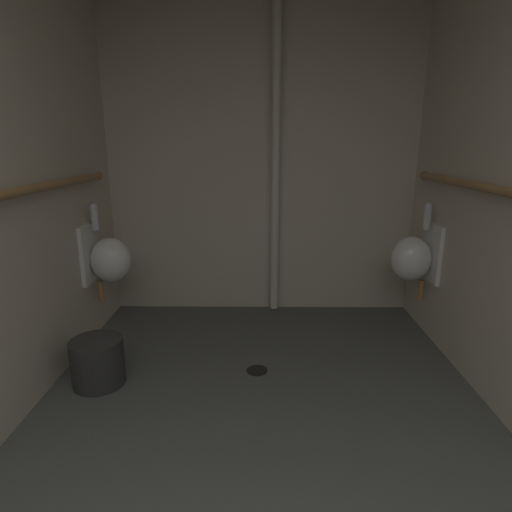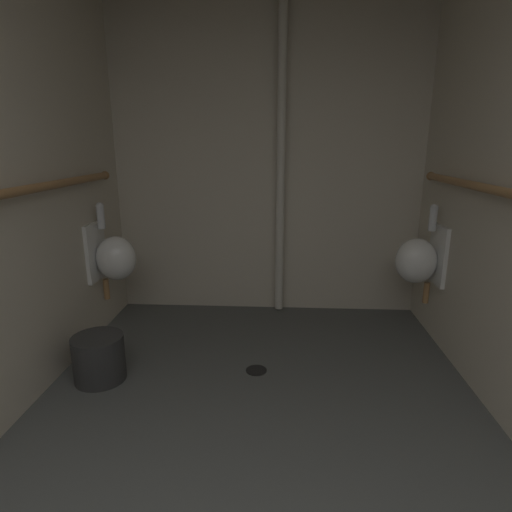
{
  "view_description": "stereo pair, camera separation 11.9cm",
  "coord_description": "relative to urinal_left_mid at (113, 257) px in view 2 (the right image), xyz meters",
  "views": [
    {
      "loc": [
        -0.01,
        0.19,
        1.46
      ],
      "look_at": [
        -0.04,
        2.77,
        0.76
      ],
      "focal_mm": 29.42,
      "sensor_mm": 36.0,
      "label": 1
    },
    {
      "loc": [
        0.11,
        0.19,
        1.46
      ],
      "look_at": [
        -0.04,
        2.77,
        0.76
      ],
      "focal_mm": 29.42,
      "sensor_mm": 36.0,
      "label": 2
    }
  ],
  "objects": [
    {
      "name": "urinal_right_mid",
      "position": [
        2.3,
        0.06,
        0.0
      ],
      "size": [
        0.32,
        0.3,
        0.76
      ],
      "color": "white"
    },
    {
      "name": "standpipe_back_wall",
      "position": [
        1.26,
        0.51,
        0.71
      ],
      "size": [
        0.07,
        0.07,
        2.61
      ],
      "primitive_type": "cylinder",
      "color": "beige",
      "rests_on": "ground"
    },
    {
      "name": "floor_drain",
      "position": [
        1.12,
        -0.53,
        -0.62
      ],
      "size": [
        0.14,
        0.14,
        0.01
      ],
      "primitive_type": "cylinder",
      "color": "black",
      "rests_on": "ground"
    },
    {
      "name": "floor",
      "position": [
        1.15,
        -1.31,
        -0.66
      ],
      "size": [
        2.72,
        3.91,
        0.08
      ],
      "primitive_type": "cube",
      "color": "#4C4F4C",
      "rests_on": "ground"
    },
    {
      "name": "wall_back",
      "position": [
        1.15,
        0.62,
        0.71
      ],
      "size": [
        2.72,
        0.06,
        2.66
      ],
      "primitive_type": "cube",
      "color": "beige",
      "rests_on": "ground"
    },
    {
      "name": "urinal_left_mid",
      "position": [
        0.0,
        0.0,
        0.0
      ],
      "size": [
        0.32,
        0.3,
        0.76
      ],
      "color": "white"
    },
    {
      "name": "waste_bin",
      "position": [
        0.14,
        -0.69,
        -0.47
      ],
      "size": [
        0.32,
        0.32,
        0.29
      ],
      "primitive_type": "cylinder",
      "color": "#2D2D2D",
      "rests_on": "ground"
    }
  ]
}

